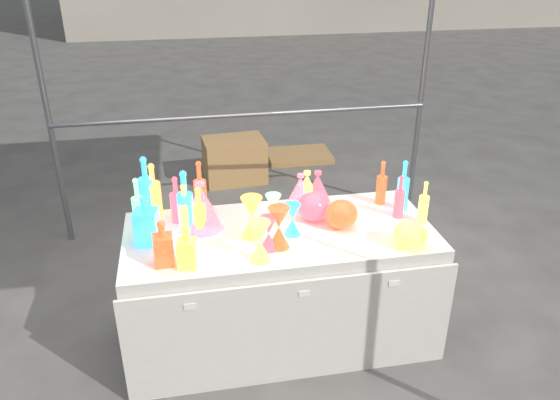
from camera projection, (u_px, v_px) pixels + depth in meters
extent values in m
plane|color=slate|center=(280.00, 332.00, 3.51)|extent=(80.00, 80.00, 0.00)
cylinder|color=gray|center=(45.00, 99.00, 4.06)|extent=(0.04, 0.04, 2.40)
cylinder|color=gray|center=(423.00, 81.00, 4.55)|extent=(0.04, 0.04, 2.40)
cylinder|color=gray|center=(246.00, 115.00, 4.37)|extent=(3.00, 0.04, 0.04)
cube|color=silver|center=(280.00, 284.00, 3.35)|extent=(1.80, 0.80, 0.75)
cube|color=silver|center=(294.00, 333.00, 3.00)|extent=(1.84, 0.02, 0.68)
cube|color=white|center=(190.00, 307.00, 2.78)|extent=(0.06, 0.00, 0.03)
cube|color=white|center=(304.00, 294.00, 2.88)|extent=(0.06, 0.00, 0.03)
cube|color=white|center=(394.00, 284.00, 2.96)|extent=(0.06, 0.00, 0.03)
cube|color=tan|center=(234.00, 160.00, 5.58)|extent=(0.64, 0.49, 0.44)
cube|color=tan|center=(299.00, 155.00, 6.21)|extent=(0.72, 0.52, 0.06)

